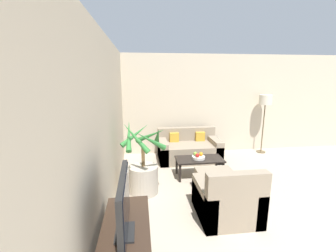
{
  "coord_description": "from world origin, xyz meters",
  "views": [
    {
      "loc": [
        -2.68,
        0.18,
        2.1
      ],
      "look_at": [
        -2.05,
        5.15,
        1.0
      ],
      "focal_mm": 24.0,
      "sensor_mm": 36.0,
      "label": 1
    }
  ],
  "objects_px": {
    "television": "(124,206)",
    "armchair": "(227,200)",
    "potted_palm": "(144,171)",
    "fruit_bowl": "(198,157)",
    "ottoman": "(215,181)",
    "apple_red": "(197,155)",
    "sofa_loveseat": "(189,149)",
    "orange_fruit": "(201,154)",
    "floor_lamp": "(265,103)",
    "coffee_table": "(199,161)",
    "apple_green": "(195,154)"
  },
  "relations": [
    {
      "from": "fruit_bowl",
      "to": "orange_fruit",
      "type": "distance_m",
      "value": 0.09
    },
    {
      "from": "television",
      "to": "ottoman",
      "type": "bearing_deg",
      "value": 50.33
    },
    {
      "from": "floor_lamp",
      "to": "coffee_table",
      "type": "height_order",
      "value": "floor_lamp"
    },
    {
      "from": "television",
      "to": "ottoman",
      "type": "xyz_separation_m",
      "value": [
        1.51,
        1.82,
        -0.74
      ]
    },
    {
      "from": "television",
      "to": "fruit_bowl",
      "type": "bearing_deg",
      "value": 61.26
    },
    {
      "from": "floor_lamp",
      "to": "coffee_table",
      "type": "relative_size",
      "value": 1.63
    },
    {
      "from": "television",
      "to": "armchair",
      "type": "relative_size",
      "value": 0.94
    },
    {
      "from": "television",
      "to": "apple_red",
      "type": "xyz_separation_m",
      "value": [
        1.33,
        2.44,
        -0.45
      ]
    },
    {
      "from": "television",
      "to": "coffee_table",
      "type": "distance_m",
      "value": 2.92
    },
    {
      "from": "coffee_table",
      "to": "orange_fruit",
      "type": "relative_size",
      "value": 12.0
    },
    {
      "from": "television",
      "to": "potted_palm",
      "type": "bearing_deg",
      "value": 84.05
    },
    {
      "from": "coffee_table",
      "to": "ottoman",
      "type": "height_order",
      "value": "ottoman"
    },
    {
      "from": "potted_palm",
      "to": "coffee_table",
      "type": "height_order",
      "value": "potted_palm"
    },
    {
      "from": "potted_palm",
      "to": "armchair",
      "type": "distance_m",
      "value": 1.54
    },
    {
      "from": "sofa_loveseat",
      "to": "orange_fruit",
      "type": "distance_m",
      "value": 1.04
    },
    {
      "from": "floor_lamp",
      "to": "apple_red",
      "type": "bearing_deg",
      "value": -148.16
    },
    {
      "from": "floor_lamp",
      "to": "fruit_bowl",
      "type": "xyz_separation_m",
      "value": [
        -2.19,
        -1.33,
        -0.97
      ]
    },
    {
      "from": "orange_fruit",
      "to": "armchair",
      "type": "distance_m",
      "value": 1.47
    },
    {
      "from": "coffee_table",
      "to": "apple_red",
      "type": "relative_size",
      "value": 12.09
    },
    {
      "from": "floor_lamp",
      "to": "fruit_bowl",
      "type": "bearing_deg",
      "value": -148.73
    },
    {
      "from": "apple_red",
      "to": "sofa_loveseat",
      "type": "bearing_deg",
      "value": 87.06
    },
    {
      "from": "apple_red",
      "to": "ottoman",
      "type": "height_order",
      "value": "apple_red"
    },
    {
      "from": "apple_red",
      "to": "potted_palm",
      "type": "bearing_deg",
      "value": -156.96
    },
    {
      "from": "potted_palm",
      "to": "ottoman",
      "type": "height_order",
      "value": "potted_palm"
    },
    {
      "from": "coffee_table",
      "to": "ottoman",
      "type": "bearing_deg",
      "value": -80.43
    },
    {
      "from": "ottoman",
      "to": "fruit_bowl",
      "type": "bearing_deg",
      "value": 101.49
    },
    {
      "from": "coffee_table",
      "to": "apple_green",
      "type": "distance_m",
      "value": 0.18
    },
    {
      "from": "potted_palm",
      "to": "floor_lamp",
      "type": "relative_size",
      "value": 0.84
    },
    {
      "from": "apple_green",
      "to": "ottoman",
      "type": "height_order",
      "value": "apple_green"
    },
    {
      "from": "apple_green",
      "to": "potted_palm",
      "type": "bearing_deg",
      "value": -152.23
    },
    {
      "from": "orange_fruit",
      "to": "fruit_bowl",
      "type": "bearing_deg",
      "value": -165.82
    },
    {
      "from": "television",
      "to": "potted_palm",
      "type": "relative_size",
      "value": 0.61
    },
    {
      "from": "apple_red",
      "to": "orange_fruit",
      "type": "distance_m",
      "value": 0.12
    },
    {
      "from": "television",
      "to": "orange_fruit",
      "type": "relative_size",
      "value": 9.92
    },
    {
      "from": "fruit_bowl",
      "to": "ottoman",
      "type": "height_order",
      "value": "fruit_bowl"
    },
    {
      "from": "potted_palm",
      "to": "floor_lamp",
      "type": "bearing_deg",
      "value": 29.04
    },
    {
      "from": "television",
      "to": "fruit_bowl",
      "type": "height_order",
      "value": "television"
    },
    {
      "from": "television",
      "to": "armchair",
      "type": "bearing_deg",
      "value": 36.29
    },
    {
      "from": "television",
      "to": "sofa_loveseat",
      "type": "distance_m",
      "value": 3.85
    },
    {
      "from": "floor_lamp",
      "to": "apple_green",
      "type": "height_order",
      "value": "floor_lamp"
    },
    {
      "from": "coffee_table",
      "to": "apple_green",
      "type": "bearing_deg",
      "value": 146.4
    },
    {
      "from": "television",
      "to": "coffee_table",
      "type": "xyz_separation_m",
      "value": [
        1.39,
        2.5,
        -0.6
      ]
    },
    {
      "from": "television",
      "to": "orange_fruit",
      "type": "bearing_deg",
      "value": 60.36
    },
    {
      "from": "orange_fruit",
      "to": "ottoman",
      "type": "bearing_deg",
      "value": -83.56
    },
    {
      "from": "fruit_bowl",
      "to": "ottoman",
      "type": "relative_size",
      "value": 0.41
    },
    {
      "from": "fruit_bowl",
      "to": "armchair",
      "type": "distance_m",
      "value": 1.45
    },
    {
      "from": "sofa_loveseat",
      "to": "ottoman",
      "type": "height_order",
      "value": "sofa_loveseat"
    },
    {
      "from": "orange_fruit",
      "to": "armchair",
      "type": "bearing_deg",
      "value": -89.65
    },
    {
      "from": "coffee_table",
      "to": "fruit_bowl",
      "type": "distance_m",
      "value": 0.08
    },
    {
      "from": "sofa_loveseat",
      "to": "apple_green",
      "type": "xyz_separation_m",
      "value": [
        -0.08,
        -0.98,
        0.23
      ]
    }
  ]
}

